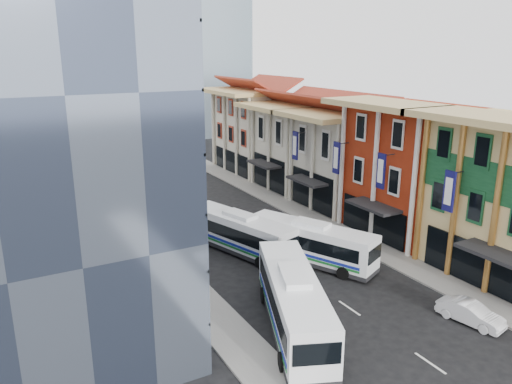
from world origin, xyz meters
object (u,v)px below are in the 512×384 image
bus_left_near (294,301)px  office_tower (31,79)px  bus_right (311,242)px  sedan_right (471,313)px  bus_left_far (240,232)px

bus_left_near → office_tower: bearing=159.3°
bus_right → sedan_right: bearing=-99.2°
sedan_right → bus_left_near: bearing=143.0°
office_tower → bus_right: (19.00, -3.51, -13.23)m
bus_left_near → sedan_right: bearing=-2.5°
bus_left_near → bus_right: bearing=71.7°
bus_right → bus_left_near: bearing=-155.2°
bus_left_far → bus_right: bearing=-66.4°
bus_right → sedan_right: (3.50, -12.66, -1.09)m
bus_left_near → bus_left_far: (2.78, 12.61, -0.18)m
bus_left_near → bus_left_far: 12.92m
bus_left_far → sedan_right: (7.50, -17.37, -1.09)m
bus_left_near → bus_left_far: size_ratio=1.10×
office_tower → bus_left_far: (15.00, 1.20, -13.22)m
office_tower → sedan_right: (22.50, -16.17, -14.32)m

